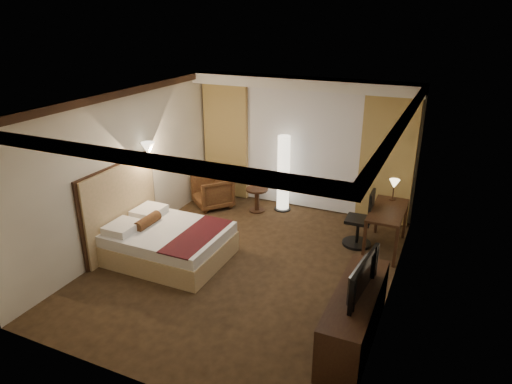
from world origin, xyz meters
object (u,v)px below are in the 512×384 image
at_px(bed, 169,244).
at_px(armchair, 212,190).
at_px(desk, 386,229).
at_px(dresser, 354,316).
at_px(side_table, 257,200).
at_px(television, 356,271).
at_px(floor_lamp, 283,173).
at_px(office_chair, 359,218).

distance_m(bed, armchair, 2.25).
bearing_deg(desk, armchair, 173.90).
relative_size(bed, dresser, 1.02).
distance_m(side_table, desk, 2.74).
xyz_separation_m(desk, television, (0.02, -2.58, 0.62)).
height_order(bed, desk, desk).
relative_size(bed, floor_lamp, 1.16).
height_order(side_table, desk, desk).
bearing_deg(television, armchair, 56.46).
relative_size(armchair, floor_lamp, 0.46).
xyz_separation_m(bed, dresser, (3.26, -0.76, 0.08)).
height_order(side_table, floor_lamp, floor_lamp).
xyz_separation_m(dresser, television, (-0.03, 0.00, 0.64)).
height_order(office_chair, television, television).
distance_m(office_chair, television, 2.62).
bearing_deg(television, dresser, -84.46).
xyz_separation_m(floor_lamp, television, (2.24, -3.42, 0.20)).
relative_size(office_chair, television, 1.06).
bearing_deg(armchair, desk, 34.00).
height_order(armchair, desk, desk).
height_order(side_table, office_chair, office_chair).
relative_size(side_table, desk, 0.41).
relative_size(bed, television, 1.87).
bearing_deg(side_table, dresser, -48.97).
bearing_deg(bed, desk, 29.47).
xyz_separation_m(bed, desk, (3.21, 1.82, 0.10)).
relative_size(dresser, television, 1.84).
bearing_deg(side_table, bed, -102.61).
bearing_deg(office_chair, desk, 4.32).
height_order(bed, office_chair, office_chair).
bearing_deg(office_chair, floor_lamp, 151.25).
xyz_separation_m(armchair, television, (3.66, -2.97, 0.63)).
xyz_separation_m(office_chair, television, (0.49, -2.53, 0.47)).
bearing_deg(side_table, floor_lamp, 31.73).
height_order(bed, side_table, bed).
relative_size(armchair, desk, 0.61).
xyz_separation_m(side_table, television, (2.70, -3.14, 0.74)).
bearing_deg(television, desk, 5.99).
bearing_deg(floor_lamp, television, -56.77).
xyz_separation_m(floor_lamp, desk, (2.22, -0.84, -0.42)).
height_order(desk, dresser, desk).
bearing_deg(bed, floor_lamp, 69.57).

